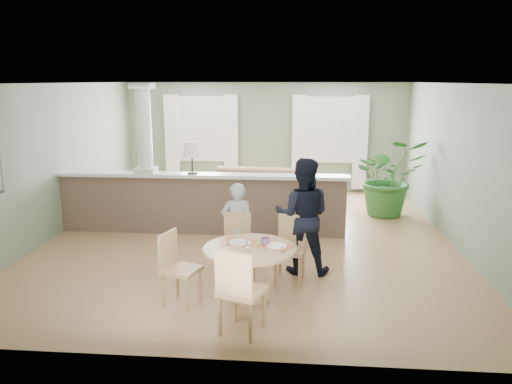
# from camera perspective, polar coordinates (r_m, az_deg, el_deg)

# --- Properties ---
(ground) EXTENTS (8.00, 8.00, 0.00)m
(ground) POSITION_cam_1_polar(r_m,az_deg,el_deg) (8.95, -0.73, -5.22)
(ground) COLOR tan
(ground) RESTS_ON ground
(room_shell) EXTENTS (7.02, 8.02, 2.71)m
(room_shell) POSITION_cam_1_polar(r_m,az_deg,el_deg) (9.20, -0.56, 6.81)
(room_shell) COLOR gray
(room_shell) RESTS_ON ground
(pony_wall) EXTENTS (5.32, 0.38, 2.70)m
(pony_wall) POSITION_cam_1_polar(r_m,az_deg,el_deg) (9.10, -6.81, -0.39)
(pony_wall) COLOR brown
(pony_wall) RESTS_ON ground
(sofa) EXTENTS (3.05, 1.45, 0.86)m
(sofa) POSITION_cam_1_polar(r_m,az_deg,el_deg) (10.73, 0.80, 0.18)
(sofa) COLOR #956F51
(sofa) RESTS_ON ground
(houseplant) EXTENTS (1.62, 1.46, 1.61)m
(houseplant) POSITION_cam_1_polar(r_m,az_deg,el_deg) (10.61, 14.92, 1.66)
(houseplant) COLOR #2E6A2A
(houseplant) RESTS_ON ground
(dining_table) EXTENTS (1.17, 1.17, 0.80)m
(dining_table) POSITION_cam_1_polar(r_m,az_deg,el_deg) (6.31, -0.64, -7.57)
(dining_table) COLOR tan
(dining_table) RESTS_ON ground
(chair_far_boy) EXTENTS (0.44, 0.44, 0.90)m
(chair_far_boy) POSITION_cam_1_polar(r_m,az_deg,el_deg) (7.18, -2.17, -5.64)
(chair_far_boy) COLOR tan
(chair_far_boy) RESTS_ON ground
(chair_far_man) EXTENTS (0.47, 0.47, 0.91)m
(chair_far_man) POSITION_cam_1_polar(r_m,az_deg,el_deg) (7.02, 3.98, -6.03)
(chair_far_man) COLOR tan
(chair_far_man) RESTS_ON ground
(chair_near) EXTENTS (0.58, 0.58, 1.00)m
(chair_near) POSITION_cam_1_polar(r_m,az_deg,el_deg) (5.49, -1.95, -10.93)
(chair_near) COLOR tan
(chair_near) RESTS_ON ground
(chair_side) EXTENTS (0.52, 0.52, 0.91)m
(chair_side) POSITION_cam_1_polar(r_m,az_deg,el_deg) (6.36, -9.10, -8.19)
(chair_side) COLOR tan
(chair_side) RESTS_ON ground
(child_person) EXTENTS (0.52, 0.39, 1.31)m
(child_person) POSITION_cam_1_polar(r_m,az_deg,el_deg) (7.31, -2.17, -3.98)
(child_person) COLOR #96969A
(child_person) RESTS_ON ground
(man_person) EXTENTS (0.87, 0.70, 1.69)m
(man_person) POSITION_cam_1_polar(r_m,az_deg,el_deg) (7.20, 5.35, -2.74)
(man_person) COLOR black
(man_person) RESTS_ON ground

